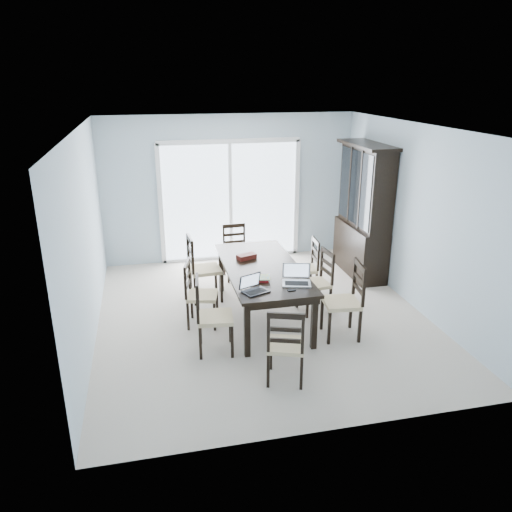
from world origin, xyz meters
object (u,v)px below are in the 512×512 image
Objects in this scene: game_box at (247,257)px; chair_end_far at (235,245)px; laptop_dark at (256,288)px; laptop_silver at (297,280)px; chair_right_mid at (320,275)px; chair_left_mid at (195,287)px; chair_left_far at (198,261)px; chair_end_near at (286,339)px; chair_right_near at (350,292)px; china_hutch at (363,212)px; chair_left_near at (207,308)px; chair_right_far at (309,261)px; dining_table at (262,272)px; cell_phone at (292,290)px; hot_tub at (175,218)px.

chair_end_far is at bearing 87.29° from game_box.
laptop_dark is 0.87× the size of laptop_silver.
laptop_silver is (-0.57, -0.70, 0.26)m from chair_right_mid.
chair_left_mid is at bearing 106.88° from laptop_dark.
chair_right_mid is at bearing 65.75° from laptop_silver.
chair_left_far is 1.11× the size of chair_end_near.
laptop_dark reaches higher than game_box.
chair_left_far is 2.33m from chair_right_near.
laptop_dark is (-2.30, -2.07, -0.27)m from china_hutch.
chair_right_near is 1.25m from laptop_dark.
laptop_dark is 0.57m from laptop_silver.
chair_end_far is (0.78, 2.34, -0.04)m from chair_left_near.
chair_end_far is at bearing 49.70° from chair_right_far.
chair_left_far is 1.68m from chair_right_far.
chair_end_far is (-2.11, 0.32, -0.53)m from china_hutch.
laptop_silver is (-0.68, 0.09, 0.20)m from chair_right_near.
chair_left_near reaches higher than dining_table.
chair_left_far is 2.88× the size of laptop_silver.
dining_table is 22.35× the size of cell_phone.
dining_table is 2.11× the size of chair_right_mid.
hot_tub is (-0.02, 3.69, -0.05)m from chair_left_mid.
chair_end_far is 2.54× the size of laptop_silver.
chair_left_near is 0.74m from chair_left_mid.
chair_right_mid is 1.03× the size of chair_right_far.
laptop_dark is 1.32× the size of game_box.
china_hutch is 2.14× the size of chair_end_far.
chair_left_near is 1.04m from cell_phone.
chair_right_near reaches higher than chair_end_near.
chair_left_mid is at bearing 60.64° from chair_end_far.
chair_right_near is 0.72m from laptop_silver.
china_hutch is at bearing 31.71° from dining_table.
chair_left_mid is 1.92m from chair_right_far.
chair_right_far is 1.09m from game_box.
chair_left_near reaches higher than chair_left_mid.
chair_end_near is at bearing -89.62° from game_box.
chair_left_mid is at bearing -168.82° from chair_left_near.
dining_table is 0.39m from game_box.
hot_tub is at bearing 97.76° from cell_phone.
cell_phone is at bearing 91.32° from chair_left_near.
chair_right_near is at bearing 7.36° from laptop_silver.
dining_table is 0.93m from chair_left_mid.
chair_right_far is 2.49m from chair_end_near.
chair_end_far reaches higher than laptop_dark.
laptop_dark is (0.65, -0.78, 0.25)m from chair_left_mid.
laptop_silver is (0.41, 0.97, 0.25)m from chair_end_near.
chair_right_near is at bearing 44.69° from chair_left_far.
china_hutch reaches higher than chair_right_far.
chair_left_mid is at bearing -89.73° from hot_tub.
chair_right_mid is 1.08m from game_box.
chair_end_far is 0.45× the size of hot_tub.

